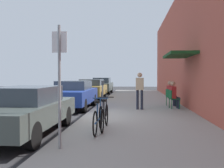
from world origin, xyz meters
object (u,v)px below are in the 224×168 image
parking_meter (103,92)px  bicycle_1 (105,117)px  bicycle_0 (98,119)px  parked_car_0 (25,110)px  parked_car_3 (102,85)px  cafe_chair_0 (173,98)px  parked_car_1 (74,94)px  pedestrian_standing (140,88)px  seated_patron_1 (171,93)px  parked_car_2 (92,89)px  seated_patron_0 (174,94)px  street_sign (59,77)px  cafe_chair_1 (170,96)px

parking_meter → bicycle_1: size_ratio=0.77×
bicycle_1 → bicycle_0: bearing=-109.1°
parked_car_0 → parked_car_3: (0.00, 16.87, 0.07)m
parked_car_3 → cafe_chair_0: size_ratio=5.06×
parked_car_1 → bicycle_1: bearing=-67.4°
parked_car_0 → pedestrian_standing: size_ratio=2.59×
seated_patron_1 → pedestrian_standing: size_ratio=0.76×
parked_car_2 → cafe_chair_0: 7.63m
parked_car_0 → bicycle_0: size_ratio=2.57×
pedestrian_standing → bicycle_0: bearing=-104.6°
parked_car_2 → seated_patron_0: 7.66m
parked_car_1 → parking_meter: 1.63m
street_sign → parked_car_2: bearing=96.8°
parked_car_3 → bicycle_0: size_ratio=2.57×
parked_car_1 → parked_car_3: size_ratio=1.00×
parked_car_1 → parked_car_3: 11.22m
parked_car_3 → bicycle_0: bearing=-83.0°
street_sign → bicycle_1: bearing=70.2°
street_sign → cafe_chair_1: (3.40, 7.78, -1.02)m
parked_car_1 → seated_patron_1: (4.96, 0.49, 0.08)m
seated_patron_0 → parked_car_0: bearing=-133.7°
cafe_chair_1 → parked_car_1: bearing=-174.5°
bicycle_0 → seated_patron_1: 6.84m
cafe_chair_0 → pedestrian_standing: 1.71m
street_sign → seated_patron_0: street_sign is taller
seated_patron_0 → parking_meter: bearing=-179.8°
bicycle_0 → pedestrian_standing: size_ratio=1.01×
seated_patron_1 → cafe_chair_0: bearing=-93.5°
bicycle_0 → bicycle_1: same height
parked_car_1 → parked_car_3: bearing=90.0°
cafe_chair_1 → pedestrian_standing: bearing=-138.1°
parking_meter → seated_patron_0: size_ratio=1.02×
parked_car_0 → bicycle_1: parked_car_0 is taller
bicycle_0 → cafe_chair_1: 6.79m
parked_car_2 → parked_car_0: bearing=-90.0°
parked_car_0 → bicycle_0: parked_car_0 is taller
parked_car_0 → bicycle_1: size_ratio=2.57×
parked_car_3 → seated_patron_1: parked_car_3 is taller
street_sign → parking_meter: bearing=89.6°
pedestrian_standing → parking_meter: bearing=165.8°
street_sign → bicycle_1: size_ratio=1.52×
pedestrian_standing → parked_car_0: bearing=-125.2°
seated_patron_0 → pedestrian_standing: (-1.63, -0.46, 0.30)m
parked_car_0 → parking_meter: parking_meter is taller
seated_patron_1 → pedestrian_standing: pedestrian_standing is taller
parked_car_2 → street_sign: (1.50, -12.67, 0.90)m
parked_car_2 → street_sign: street_sign is taller
bicycle_0 → cafe_chair_0: 5.93m
bicycle_1 → cafe_chair_0: bearing=61.0°
parking_meter → seated_patron_1: 3.55m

